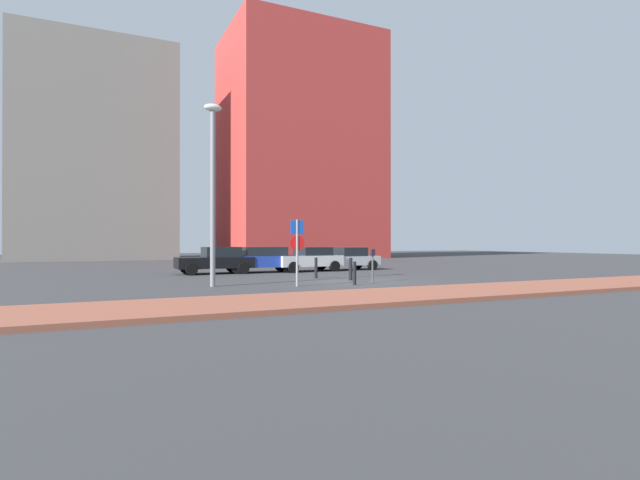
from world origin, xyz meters
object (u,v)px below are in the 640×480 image
parked_car_black (216,260)px  street_lamp (213,179)px  parked_car_blue (261,259)px  parked_car_white (309,259)px  parking_meter (373,261)px  parking_sign_post (297,245)px  traffic_bollard_far (351,269)px  traffic_bollard_mid (316,268)px  parked_car_silver (347,258)px  traffic_bollard_near (355,273)px

parked_car_black → street_lamp: (-1.89, -7.65, 3.49)m
parked_car_blue → parked_car_white: bearing=-3.3°
parked_car_black → parking_meter: 9.93m
parked_car_blue → parking_meter: parked_car_blue is taller
parked_car_blue → parking_sign_post: parking_sign_post is taller
traffic_bollard_far → street_lamp: bearing=-176.6°
parked_car_blue → street_lamp: street_lamp is taller
parking_sign_post → traffic_bollard_far: 3.97m
parking_sign_post → parked_car_blue: bearing=80.8°
traffic_bollard_mid → parked_car_blue: bearing=100.5°
parked_car_silver → parked_car_white: bearing=-175.2°
parked_car_blue → parked_car_silver: (5.73, 0.07, -0.06)m
traffic_bollard_near → street_lamp: bearing=162.7°
parking_sign_post → traffic_bollard_near: 2.72m
parked_car_blue → parked_car_silver: 5.73m
parked_car_black → parking_meter: bearing=-60.4°
parking_sign_post → street_lamp: street_lamp is taller
parked_car_blue → traffic_bollard_mid: (1.01, -5.42, -0.28)m
parking_meter → traffic_bollard_far: bearing=104.2°
parked_car_white → parked_car_black: bearing=178.2°
parked_car_blue → parking_sign_post: size_ratio=1.73×
parking_sign_post → parking_meter: bearing=5.7°
parking_sign_post → street_lamp: (-3.06, 1.35, 2.58)m
traffic_bollard_far → parked_car_black: bearing=122.0°
parked_car_black → parked_car_white: size_ratio=1.00×
parked_car_white → street_lamp: street_lamp is taller
parking_sign_post → traffic_bollard_mid: 4.50m
parking_meter → traffic_bollard_mid: 3.47m
parked_car_blue → parked_car_white: parked_car_blue is taller
parked_car_silver → traffic_bollard_near: bearing=-116.8°
traffic_bollard_far → parked_car_white: bearing=81.9°
parking_meter → parked_car_blue: bearing=104.7°
parked_car_white → traffic_bollard_far: 7.17m
parking_meter → parked_car_silver: bearing=68.3°
traffic_bollard_near → parked_car_white: bearing=77.9°
parked_car_black → traffic_bollard_mid: bearing=-56.2°
parked_car_black → parking_meter: parked_car_black is taller
traffic_bollard_near → parking_sign_post: bearing=171.7°
parked_car_white → parking_sign_post: 9.90m
parked_car_white → parking_meter: bearing=-94.5°
parking_sign_post → street_lamp: bearing=156.2°
parked_car_white → traffic_bollard_near: parked_car_white is taller
parked_car_silver → parking_meter: (-3.46, -8.69, 0.21)m
parked_car_silver → traffic_bollard_far: bearing=-117.4°
parking_meter → traffic_bollard_far: (-0.35, 1.36, -0.42)m
parked_car_silver → traffic_bollard_near: (-4.77, -9.42, -0.24)m
parked_car_white → traffic_bollard_far: (-1.02, -7.09, -0.23)m
parked_car_silver → parking_meter: parking_meter is taller
parked_car_black → traffic_bollard_near: size_ratio=4.34×
parked_car_silver → parking_meter: bearing=-111.7°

